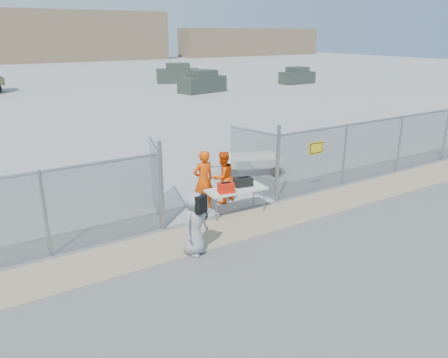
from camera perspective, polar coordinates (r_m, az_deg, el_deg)
ground at (r=11.74m, az=5.22°, el=-7.76°), size 160.00×160.00×0.00m
tarmac_inside at (r=51.00m, az=-25.05°, el=11.09°), size 160.00×80.00×0.01m
dirt_strip at (r=12.47m, az=2.45°, el=-6.02°), size 44.00×1.60×0.01m
distant_hills at (r=87.08m, az=-25.55°, el=16.46°), size 140.00×6.00×9.00m
chain_link_fence at (r=12.84m, az=-0.00°, el=0.00°), size 40.00×0.20×2.20m
folding_table at (r=13.15m, az=1.56°, el=-2.86°), size 1.87×0.90×0.77m
orange_bag at (r=12.67m, az=0.24°, el=-1.16°), size 0.52×0.41×0.28m
black_duffel at (r=13.21m, az=2.51°, el=-0.39°), size 0.59×0.41×0.26m
security_worker_left at (r=13.23m, az=-2.70°, el=-0.19°), size 0.69×0.45×1.88m
security_worker_right at (r=13.82m, az=-0.16°, el=0.23°), size 0.93×0.79×1.68m
visitor at (r=10.65m, az=-3.82°, el=-5.79°), size 0.93×0.80×1.61m
utility_trailer at (r=16.86m, az=3.48°, el=1.93°), size 3.37×2.50×0.73m
parked_vehicle_near at (r=40.27m, az=-2.86°, el=12.59°), size 4.59×2.77×1.94m
parked_vehicle_mid at (r=48.28m, az=-6.03°, el=13.56°), size 4.87×3.34×2.02m
parked_vehicle_far at (r=47.86m, az=9.53°, el=13.17°), size 3.76×1.76×1.69m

